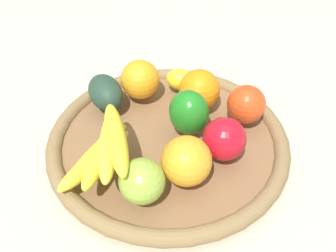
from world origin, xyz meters
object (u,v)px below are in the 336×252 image
Objects in this scene: orange_1 at (199,90)px; banana_bunch at (104,150)px; orange_2 at (140,79)px; orange_0 at (186,161)px; lemon_0 at (180,79)px; bell_pepper at (189,112)px; apple_0 at (142,181)px; avocado at (105,93)px; apple_2 at (246,104)px; apple_1 at (224,139)px.

banana_bunch is at bearing 3.15° from orange_1.
banana_bunch is 0.21m from orange_2.
orange_0 is 1.37× the size of lemon_0.
lemon_0 is 0.14m from bell_pepper.
bell_pepper reaches higher than apple_0.
avocado is 0.07m from orange_2.
bell_pepper is 1.18× the size of apple_2.
apple_2 is at bearing 128.48° from avocado.
orange_0 reaches higher than avocado.
orange_0 is 1.13× the size of apple_2.
orange_0 is 0.09m from apple_1.
orange_0 reaches higher than lemon_0.
avocado is at bearing -21.07° from lemon_0.
orange_0 is 1.04× the size of orange_2.
apple_0 is at bearing 23.48° from orange_1.
apple_1 is 0.16m from apple_0.
apple_0 is (0.23, 0.10, -0.00)m from orange_1.
lemon_0 is at bearing 154.73° from orange_2.
banana_bunch is 0.24m from orange_1.
lemon_0 is (-0.15, 0.06, -0.01)m from avocado.
lemon_0 is at bearing -131.77° from orange_0.
orange_1 reaches higher than orange_2.
apple_0 reaches higher than lemon_0.
apple_1 is at bearing 147.03° from banana_bunch.
bell_pepper is (0.00, -0.09, 0.01)m from apple_1.
avocado is (-0.02, -0.24, -0.01)m from orange_0.
banana_bunch is 0.26m from lemon_0.
apple_2 is at bearing -161.11° from apple_1.
bell_pepper reaches higher than lemon_0.
apple_0 and apple_2 have the same top height.
apple_1 is at bearing -4.06° from bell_pepper.
bell_pepper is at bearing -26.26° from apple_2.
apple_2 is (-0.26, -0.01, 0.00)m from apple_0.
bell_pepper is (-0.16, -0.06, 0.01)m from apple_0.
apple_1 is at bearing 176.89° from orange_0.
apple_1 is 0.11m from apple_2.
orange_0 is 0.25m from lemon_0.
banana_bunch is 2.17× the size of orange_2.
orange_1 is 1.08× the size of apple_1.
orange_2 is (-0.09, -0.22, -0.00)m from orange_0.
avocado is 0.18m from bell_pepper.
banana_bunch is at bearing -102.56° from bell_pepper.
orange_0 is 0.25m from avocado.
bell_pepper is (0.07, 0.04, 0.00)m from orange_1.
orange_0 is (-0.08, 0.11, -0.00)m from banana_bunch.
apple_1 is 0.09m from bell_pepper.
orange_2 is at bearing -111.67° from orange_0.
apple_2 is 0.22m from orange_2.
orange_1 is at bearing 77.25° from lemon_0.
bell_pepper reaches higher than apple_2.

